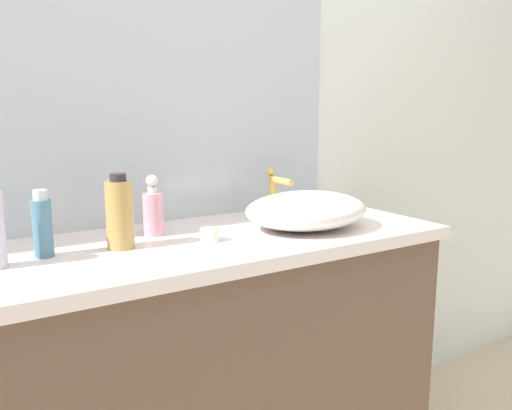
# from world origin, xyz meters

# --- Properties ---
(bathroom_wall_rear) EXTENTS (6.00, 0.06, 2.60)m
(bathroom_wall_rear) POSITION_xyz_m (0.00, 0.73, 1.30)
(bathroom_wall_rear) COLOR silver
(bathroom_wall_rear) RESTS_ON ground
(vanity_counter) EXTENTS (1.40, 0.54, 0.88)m
(vanity_counter) POSITION_xyz_m (-0.08, 0.42, 0.44)
(vanity_counter) COLOR brown
(vanity_counter) RESTS_ON ground
(wall_mirror_panel) EXTENTS (1.21, 0.01, 0.96)m
(wall_mirror_panel) POSITION_xyz_m (-0.08, 0.69, 1.36)
(wall_mirror_panel) COLOR #B2BCC6
(wall_mirror_panel) RESTS_ON vanity_counter
(sink_basin) EXTENTS (0.39, 0.31, 0.11)m
(sink_basin) POSITION_xyz_m (0.24, 0.37, 0.94)
(sink_basin) COLOR silver
(sink_basin) RESTS_ON vanity_counter
(faucet) EXTENTS (0.03, 0.13, 0.16)m
(faucet) POSITION_xyz_m (0.24, 0.54, 0.98)
(faucet) COLOR gold
(faucet) RESTS_ON vanity_counter
(soap_dispenser) EXTENTS (0.06, 0.06, 0.17)m
(soap_dispenser) POSITION_xyz_m (-0.18, 0.52, 0.95)
(soap_dispenser) COLOR pink
(soap_dispenser) RESTS_ON vanity_counter
(lotion_bottle) EXTENTS (0.05, 0.05, 0.16)m
(lotion_bottle) POSITION_xyz_m (-0.49, 0.45, 0.96)
(lotion_bottle) COLOR teal
(lotion_bottle) RESTS_ON vanity_counter
(perfume_bottle) EXTENTS (0.07, 0.07, 0.19)m
(perfume_bottle) POSITION_xyz_m (-0.31, 0.44, 0.97)
(perfume_bottle) COLOR #B18D49
(perfume_bottle) RESTS_ON vanity_counter
(candle_jar) EXTENTS (0.06, 0.06, 0.03)m
(candle_jar) POSITION_xyz_m (-0.08, 0.38, 0.90)
(candle_jar) COLOR silver
(candle_jar) RESTS_ON vanity_counter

